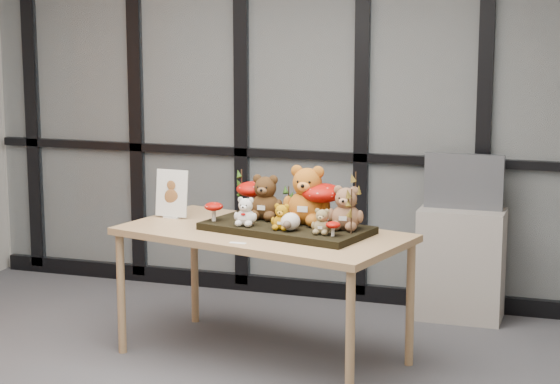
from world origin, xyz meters
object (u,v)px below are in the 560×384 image
(diorama_tray, at_px, (287,228))
(plush_cream_hedgehog, at_px, (290,221))
(bear_brown_medium, at_px, (265,195))
(mushroom_front_left, at_px, (214,211))
(display_table, at_px, (263,242))
(bear_beige_small, at_px, (322,220))
(bear_small_yellow, at_px, (282,215))
(cabinet, at_px, (461,264))
(bear_tan_back, at_px, (346,205))
(sign_holder, at_px, (172,196))
(bear_white_bow, at_px, (246,210))
(mushroom_front_right, at_px, (333,228))
(bear_pooh_yellow, at_px, (307,192))
(mushroom_back_left, at_px, (253,196))
(mushroom_back_right, at_px, (322,202))
(monitor, at_px, (464,181))

(diorama_tray, height_order, plush_cream_hedgehog, plush_cream_hedgehog)
(bear_brown_medium, relative_size, mushroom_front_left, 2.37)
(display_table, xyz_separation_m, bear_beige_small, (0.40, -0.14, 0.19))
(bear_small_yellow, relative_size, cabinet, 0.22)
(bear_tan_back, bearing_deg, cabinet, 80.32)
(diorama_tray, height_order, sign_holder, sign_holder)
(sign_holder, bearing_deg, bear_brown_medium, -0.22)
(bear_small_yellow, relative_size, bear_white_bow, 0.90)
(display_table, height_order, cabinet, display_table)
(bear_white_bow, xyz_separation_m, mushroom_front_right, (0.56, -0.11, -0.05))
(diorama_tray, xyz_separation_m, plush_cream_hedgehog, (0.07, -0.14, 0.08))
(bear_tan_back, height_order, cabinet, bear_tan_back)
(sign_holder, bearing_deg, mushroom_front_left, -25.22)
(plush_cream_hedgehog, bearing_deg, bear_pooh_yellow, 94.07)
(bear_pooh_yellow, bearing_deg, mushroom_back_left, 174.10)
(bear_white_bow, bearing_deg, bear_brown_medium, 92.28)
(plush_cream_hedgehog, height_order, sign_holder, sign_holder)
(mushroom_back_right, xyz_separation_m, cabinet, (0.67, 1.08, -0.59))
(mushroom_back_right, distance_m, monitor, 1.29)
(diorama_tray, relative_size, bear_brown_medium, 3.26)
(bear_beige_small, height_order, monitor, monitor)
(bear_pooh_yellow, relative_size, mushroom_back_right, 1.41)
(mushroom_front_left, height_order, sign_holder, sign_holder)
(plush_cream_hedgehog, relative_size, mushroom_back_right, 0.42)
(diorama_tray, xyz_separation_m, bear_tan_back, (0.36, -0.01, 0.16))
(bear_tan_back, height_order, sign_holder, bear_tan_back)
(bear_pooh_yellow, bearing_deg, bear_white_bow, -138.57)
(mushroom_back_left, xyz_separation_m, mushroom_front_right, (0.63, -0.42, -0.07))
(mushroom_front_left, bearing_deg, bear_brown_medium, 30.05)
(mushroom_back_left, bearing_deg, mushroom_back_right, -17.01)
(bear_white_bow, bearing_deg, diorama_tray, 37.24)
(bear_tan_back, bearing_deg, bear_white_bow, -157.24)
(display_table, xyz_separation_m, mushroom_back_right, (0.33, 0.10, 0.24))
(plush_cream_hedgehog, bearing_deg, monitor, 72.55)
(bear_beige_small, distance_m, mushroom_back_left, 0.68)
(bear_pooh_yellow, height_order, plush_cream_hedgehog, bear_pooh_yellow)
(mushroom_front_left, relative_size, sign_holder, 0.41)
(bear_pooh_yellow, height_order, sign_holder, bear_pooh_yellow)
(bear_white_bow, height_order, monitor, monitor)
(display_table, distance_m, cabinet, 1.59)
(diorama_tray, bearing_deg, mushroom_back_left, 157.03)
(plush_cream_hedgehog, bearing_deg, bear_small_yellow, -175.19)
(mushroom_back_right, bearing_deg, bear_pooh_yellow, 176.50)
(mushroom_back_right, xyz_separation_m, mushroom_front_right, (0.14, -0.28, -0.09))
(bear_beige_small, height_order, mushroom_back_left, mushroom_back_left)
(bear_brown_medium, relative_size, sign_holder, 0.98)
(mushroom_back_right, distance_m, mushroom_front_right, 0.32)
(bear_tan_back, relative_size, mushroom_front_left, 2.23)
(bear_brown_medium, height_order, mushroom_back_right, bear_brown_medium)
(diorama_tray, xyz_separation_m, bear_pooh_yellow, (0.10, 0.07, 0.21))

